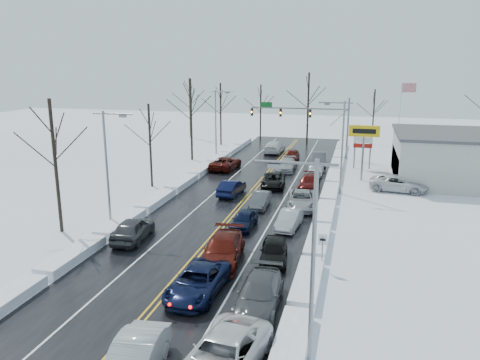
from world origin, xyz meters
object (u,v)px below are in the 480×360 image
(tires_plus_sign, at_px, (364,135))
(flagpole, at_px, (401,114))
(traffic_signal_mast, at_px, (310,116))
(oncoming_car_0, at_px, (232,195))

(tires_plus_sign, xyz_separation_m, flagpole, (4.67, 14.01, 0.93))
(traffic_signal_mast, distance_m, oncoming_car_0, 22.36)
(tires_plus_sign, height_order, flagpole, flagpole)
(tires_plus_sign, bearing_deg, flagpole, 71.56)
(traffic_signal_mast, xyz_separation_m, oncoming_car_0, (-5.09, -21.07, -5.48))
(oncoming_car_0, bearing_deg, traffic_signal_mast, -98.96)
(flagpole, bearing_deg, oncoming_car_0, -126.08)
(traffic_signal_mast, distance_m, flagpole, 11.90)
(traffic_signal_mast, bearing_deg, oncoming_car_0, -103.59)
(tires_plus_sign, relative_size, oncoming_car_0, 1.34)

